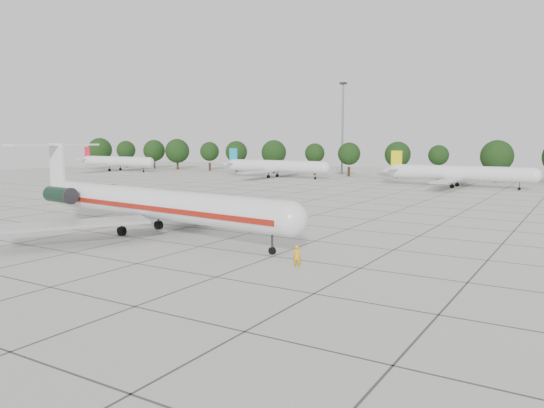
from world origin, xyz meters
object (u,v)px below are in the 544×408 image
object	(u,v)px
main_airliner	(144,202)
bg_airliner_a	(116,162)
floodlight_mast	(343,123)
ground_crew	(297,256)
bg_airliner_b	(276,166)
bg_airliner_c	(459,173)

from	to	relation	value
main_airliner	bg_airliner_a	world-z (taller)	main_airliner
main_airliner	bg_airliner_a	distance (m)	113.54
floodlight_mast	ground_crew	bearing A→B (deg)	-67.86
main_airliner	bg_airliner_b	world-z (taller)	main_airliner
bg_airliner_b	bg_airliner_a	bearing A→B (deg)	-178.48
bg_airliner_b	floodlight_mast	distance (m)	25.95
floodlight_mast	main_airliner	bearing A→B (deg)	-78.22
ground_crew	floodlight_mast	distance (m)	111.45
bg_airliner_c	ground_crew	bearing A→B (deg)	-86.79
ground_crew	bg_airliner_b	distance (m)	95.49
main_airliner	floodlight_mast	size ratio (longest dim) A/B	1.58
ground_crew	bg_airliner_c	size ratio (longest dim) A/B	0.06
bg_airliner_c	bg_airliner_b	bearing A→B (deg)	175.18
bg_airliner_b	bg_airliner_c	size ratio (longest dim) A/B	1.00
ground_crew	bg_airliner_a	distance (m)	133.42
bg_airliner_a	floodlight_mast	bearing A→B (deg)	19.40
bg_airliner_a	bg_airliner_c	size ratio (longest dim) A/B	1.00
ground_crew	bg_airliner_c	world-z (taller)	bg_airliner_c
bg_airliner_a	main_airliner	bearing A→B (deg)	-40.92
ground_crew	floodlight_mast	bearing A→B (deg)	-82.15
main_airliner	bg_airliner_a	size ratio (longest dim) A/B	1.42
main_airliner	bg_airliner_b	bearing A→B (deg)	117.46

